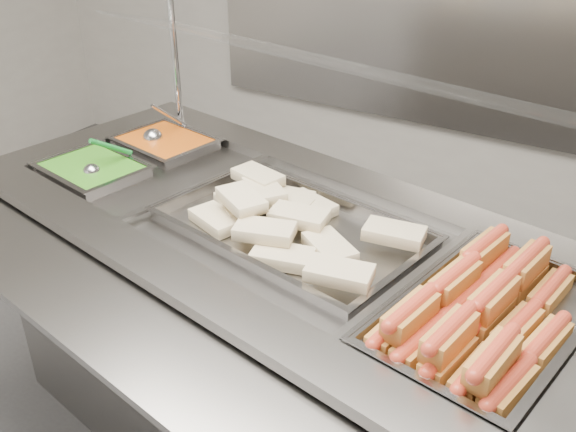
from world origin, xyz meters
The scene contains 12 objects.
back_panel centered at (0.00, 2.45, 1.20)m, with size 3.00×0.04×1.20m, color #9D9792.
steam_counter centered at (0.14, 0.44, 0.50)m, with size 2.23×1.28×1.01m.
tray_rail centered at (0.04, -0.12, 0.95)m, with size 2.03×0.74×0.06m.
sneeze_guard centered at (0.18, 0.68, 1.41)m, with size 1.87×0.64×0.49m.
pan_hotdogs centered at (0.83, 0.32, 0.96)m, with size 0.48×0.67×0.11m.
pan_wraps centered at (0.20, 0.43, 0.97)m, with size 0.83×0.57×0.08m.
pan_beans centered at (-0.54, 0.72, 0.96)m, with size 0.38×0.32×0.11m.
pan_peas centered at (-0.60, 0.40, 0.96)m, with size 0.38×0.32×0.11m.
hotdogs_in_buns centered at (0.81, 0.31, 1.01)m, with size 0.39×0.62×0.13m.
tortilla_wraps centered at (0.17, 0.45, 1.01)m, with size 0.71×0.48×0.11m.
ladle centered at (-0.59, 0.72, 1.01)m, with size 0.08×0.21×0.17m.
serving_spoon centered at (-0.57, 0.39, 1.01)m, with size 0.07×0.20×0.15m.
Camera 1 is at (1.06, -0.97, 1.95)m, focal length 40.00 mm.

